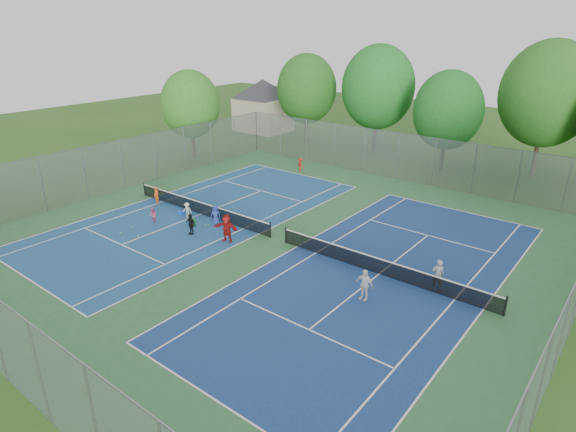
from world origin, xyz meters
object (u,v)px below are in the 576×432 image
Objects in this scene: net_left at (201,208)px; net_right at (380,267)px; ball_hopper at (193,223)px; instructor at (438,275)px; ball_crate at (181,213)px.

net_left and net_right have the same top height.
ball_hopper is at bearing -171.83° from net_right.
net_right is at bearing -26.53° from instructor.
instructor reaches higher than net_left.
net_left is 1.00× the size of net_right.
ball_crate is at bearing -140.49° from net_left.
instructor is (3.00, 0.38, 0.38)m from net_right.
ball_crate is at bearing 157.60° from ball_hopper.
instructor is (17.00, 0.38, 0.38)m from net_left.
net_left is 1.42m from ball_crate.
net_left is 40.19× the size of ball_crate.
ball_crate is 0.19× the size of instructor.
instructor is at bearing 1.28° from net_left.
ball_hopper is at bearing -55.98° from net_left.
instructor is (18.07, 1.26, 0.70)m from ball_crate.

